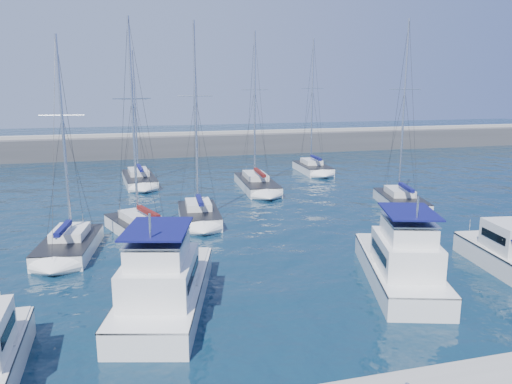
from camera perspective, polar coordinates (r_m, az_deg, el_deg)
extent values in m
plane|color=black|center=(27.30, 4.35, -10.25)|extent=(220.00, 220.00, 0.00)
cube|color=#424244|center=(76.81, -8.78, 4.95)|extent=(160.00, 6.00, 4.00)
cube|color=gray|center=(76.57, -8.83, 6.59)|extent=(160.00, 1.20, 0.50)
cube|color=silver|center=(24.84, -10.23, -11.77)|extent=(6.02, 10.68, 1.60)
cube|color=#262628|center=(24.55, -10.29, -10.16)|extent=(6.09, 10.70, 0.08)
cube|color=silver|center=(23.11, -10.91, -9.36)|extent=(4.09, 5.30, 1.60)
cube|color=black|center=(23.08, -10.91, -9.18)|extent=(3.91, 4.41, 0.45)
cube|color=silver|center=(22.50, -11.13, -6.58)|extent=(3.15, 3.79, 0.90)
cube|color=#0D0F4C|center=(22.20, -11.23, -4.14)|extent=(3.56, 4.32, 0.08)
cube|color=silver|center=(28.25, 15.95, -9.05)|extent=(5.98, 10.18, 1.60)
cube|color=#262628|center=(28.00, 16.04, -7.62)|extent=(6.05, 10.20, 0.08)
cube|color=silver|center=(26.64, 16.73, -6.74)|extent=(3.94, 5.09, 1.60)
cube|color=black|center=(26.62, 16.74, -6.58)|extent=(3.72, 4.26, 0.45)
cube|color=silver|center=(26.09, 17.00, -4.28)|extent=(3.01, 3.65, 0.90)
cube|color=#0D0F4C|center=(25.84, 17.14, -2.15)|extent=(3.41, 4.16, 0.08)
cube|color=silver|center=(32.69, 26.05, -6.93)|extent=(3.28, 6.47, 1.60)
cube|color=#262628|center=(32.46, 26.18, -5.68)|extent=(3.33, 6.47, 0.08)
cube|color=silver|center=(31.64, 27.06, -4.60)|extent=(2.45, 3.13, 1.60)
cube|color=black|center=(31.61, 27.07, -4.46)|extent=(2.40, 2.57, 0.45)
cube|color=silver|center=(33.68, -20.52, -6.09)|extent=(3.96, 7.08, 1.30)
cube|color=#262628|center=(33.49, -20.60, -5.07)|extent=(4.02, 7.09, 0.06)
cube|color=silver|center=(33.80, -20.47, -4.34)|extent=(2.36, 3.19, 0.55)
cylinder|color=silver|center=(32.92, -21.16, 6.11)|extent=(0.18, 0.18, 11.89)
cylinder|color=silver|center=(32.32, -21.13, -4.11)|extent=(0.62, 3.34, 0.12)
cube|color=#0D0F4C|center=(32.19, -21.19, -3.90)|extent=(0.79, 3.04, 0.28)
cube|color=silver|center=(36.19, -12.84, -4.37)|extent=(5.28, 8.05, 1.30)
cube|color=#262628|center=(36.02, -12.89, -3.41)|extent=(5.34, 8.06, 0.06)
cube|color=silver|center=(36.36, -13.19, -2.75)|extent=(2.91, 3.73, 0.55)
cylinder|color=silver|center=(35.53, -13.89, 8.17)|extent=(0.18, 0.18, 13.40)
cylinder|color=silver|center=(34.79, -12.27, -2.44)|extent=(1.34, 3.57, 0.12)
cube|color=#4D110F|center=(34.66, -12.22, -2.24)|extent=(1.43, 3.29, 0.28)
cube|color=silver|center=(38.99, -6.54, -2.94)|extent=(3.38, 6.83, 1.30)
cube|color=#262628|center=(38.83, -6.56, -2.05)|extent=(3.43, 6.83, 0.06)
cube|color=silver|center=(39.16, -6.62, -1.45)|extent=(2.09, 3.03, 0.55)
cylinder|color=silver|center=(38.39, -6.91, 8.83)|extent=(0.18, 0.18, 13.57)
cylinder|color=silver|center=(37.67, -6.47, -1.13)|extent=(0.36, 3.32, 0.12)
cube|color=#0D0F4C|center=(37.54, -6.46, -0.94)|extent=(0.57, 3.00, 0.28)
cube|color=silver|center=(45.28, 16.21, -1.24)|extent=(4.65, 7.78, 1.30)
cube|color=#262628|center=(45.15, 16.25, -0.46)|extent=(4.71, 7.80, 0.06)
cube|color=silver|center=(45.50, 16.11, 0.06)|extent=(2.65, 3.56, 0.55)
cylinder|color=silver|center=(44.87, 16.56, 9.36)|extent=(0.18, 0.18, 14.32)
cylinder|color=silver|center=(43.95, 16.75, 0.34)|extent=(0.98, 3.56, 0.12)
cube|color=#0D0F4C|center=(43.83, 16.80, 0.50)|extent=(1.12, 3.26, 0.28)
cube|color=silver|center=(54.93, -13.19, 1.22)|extent=(3.50, 8.81, 1.30)
cube|color=#262628|center=(54.82, -13.22, 1.86)|extent=(3.56, 8.81, 0.06)
cube|color=silver|center=(55.30, -13.29, 2.28)|extent=(2.17, 3.89, 0.55)
cylinder|color=silver|center=(54.93, -13.65, 8.96)|extent=(0.18, 0.18, 12.47)
cylinder|color=silver|center=(53.40, -13.13, 2.55)|extent=(0.37, 4.33, 0.12)
cube|color=#0D0F4C|center=(53.28, -13.13, 2.69)|extent=(0.57, 3.91, 0.28)
cube|color=silver|center=(51.00, 0.06, 0.71)|extent=(3.70, 9.73, 1.30)
cube|color=#262628|center=(50.88, 0.06, 1.41)|extent=(3.77, 9.73, 0.06)
cube|color=silver|center=(51.40, -0.07, 1.88)|extent=(2.28, 4.30, 0.55)
cylinder|color=silver|center=(50.97, -0.16, 10.03)|extent=(0.18, 0.18, 14.15)
cylinder|color=silver|center=(49.35, 0.40, 2.10)|extent=(0.43, 4.77, 0.12)
cube|color=#4D110F|center=(49.22, 0.42, 2.25)|extent=(0.62, 4.31, 0.28)
cube|color=silver|center=(61.14, 6.47, 2.54)|extent=(3.45, 7.58, 1.30)
cube|color=#262628|center=(61.04, 6.49, 3.13)|extent=(3.51, 7.58, 0.06)
cube|color=silver|center=(61.42, 6.36, 3.49)|extent=(2.15, 3.35, 0.55)
cylinder|color=silver|center=(61.03, 6.44, 10.36)|extent=(0.18, 0.18, 14.30)
cylinder|color=silver|center=(59.87, 6.84, 3.79)|extent=(0.35, 3.70, 0.12)
cube|color=#0D0F4C|center=(59.75, 6.87, 3.91)|extent=(0.56, 3.35, 0.28)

